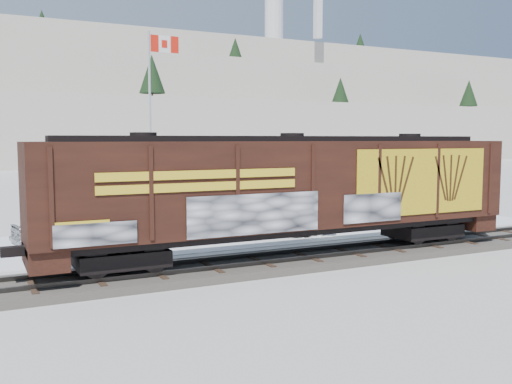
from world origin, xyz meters
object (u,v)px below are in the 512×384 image
hopper_railcar (292,188)px  car_dark (264,222)px  flagpole (153,151)px  car_white (294,221)px  car_silver (66,228)px

hopper_railcar → car_dark: 6.87m
flagpole → car_white: bearing=-62.8°
car_silver → car_white: 10.97m
hopper_railcar → car_dark: hopper_railcar is taller
hopper_railcar → car_white: (3.43, 5.72, -2.27)m
car_silver → hopper_railcar: bearing=-148.8°
hopper_railcar → car_white: bearing=59.1°
car_silver → car_dark: car_silver is taller
car_silver → car_white: bearing=-113.0°
hopper_railcar → car_silver: (-7.33, 7.86, -2.15)m
flagpole → car_silver: 9.81m
flagpole → car_dark: (3.21, -8.61, -3.41)m
car_silver → car_white: car_silver is taller
flagpole → car_white: (4.66, -9.06, -3.44)m
flagpole → car_dark: size_ratio=2.36×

